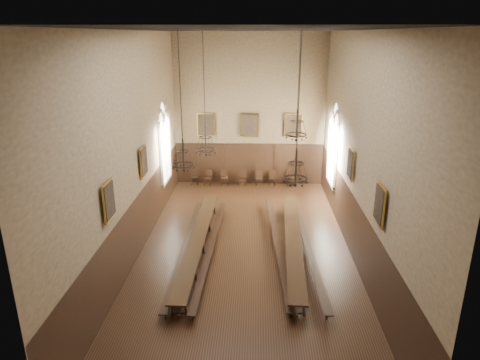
# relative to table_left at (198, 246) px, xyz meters

# --- Properties ---
(floor) EXTENTS (9.00, 18.00, 0.02)m
(floor) POSITION_rel_table_left_xyz_m (2.00, 0.18, -0.38)
(floor) COLOR black
(floor) RESTS_ON ground
(ceiling) EXTENTS (9.00, 18.00, 0.02)m
(ceiling) POSITION_rel_table_left_xyz_m (2.00, 0.18, 8.64)
(ceiling) COLOR black
(ceiling) RESTS_ON ground
(wall_back) EXTENTS (9.00, 0.02, 9.00)m
(wall_back) POSITION_rel_table_left_xyz_m (2.00, 9.19, 4.13)
(wall_back) COLOR #866F52
(wall_back) RESTS_ON ground
(wall_front) EXTENTS (9.00, 0.02, 9.00)m
(wall_front) POSITION_rel_table_left_xyz_m (2.00, -8.83, 4.13)
(wall_front) COLOR #866F52
(wall_front) RESTS_ON ground
(wall_left) EXTENTS (0.02, 18.00, 9.00)m
(wall_left) POSITION_rel_table_left_xyz_m (-2.51, 0.18, 4.13)
(wall_left) COLOR #866F52
(wall_left) RESTS_ON ground
(wall_right) EXTENTS (0.02, 18.00, 9.00)m
(wall_right) POSITION_rel_table_left_xyz_m (6.51, 0.18, 4.13)
(wall_right) COLOR #866F52
(wall_right) RESTS_ON ground
(wainscot_panelling) EXTENTS (9.00, 18.00, 2.50)m
(wainscot_panelling) POSITION_rel_table_left_xyz_m (2.00, 0.18, 0.88)
(wainscot_panelling) COLOR black
(wainscot_panelling) RESTS_ON floor
(table_left) EXTENTS (0.80, 9.50, 0.74)m
(table_left) POSITION_rel_table_left_xyz_m (0.00, 0.00, 0.00)
(table_left) COLOR black
(table_left) RESTS_ON floor
(table_right) EXTENTS (1.10, 9.55, 0.74)m
(table_right) POSITION_rel_table_left_xyz_m (4.02, 0.16, 0.00)
(table_right) COLOR black
(table_right) RESTS_ON floor
(bench_left_outer) EXTENTS (0.34, 9.49, 0.43)m
(bench_left_outer) POSITION_rel_table_left_xyz_m (-0.51, -0.05, -0.10)
(bench_left_outer) COLOR black
(bench_left_outer) RESTS_ON floor
(bench_left_inner) EXTENTS (0.55, 9.52, 0.43)m
(bench_left_inner) POSITION_rel_table_left_xyz_m (0.55, -0.08, -0.10)
(bench_left_inner) COLOR black
(bench_left_inner) RESTS_ON floor
(bench_right_inner) EXTENTS (0.76, 9.99, 0.45)m
(bench_right_inner) POSITION_rel_table_left_xyz_m (3.37, 0.38, -0.08)
(bench_right_inner) COLOR black
(bench_right_inner) RESTS_ON floor
(bench_right_outer) EXTENTS (0.63, 9.79, 0.44)m
(bench_right_outer) POSITION_rel_table_left_xyz_m (4.63, 0.23, -0.09)
(bench_right_outer) COLOR black
(bench_right_outer) RESTS_ON floor
(chair_0) EXTENTS (0.52, 0.52, 1.04)m
(chair_0) POSITION_rel_table_left_xyz_m (-1.38, 8.80, -0.06)
(chair_0) COLOR black
(chair_0) RESTS_ON floor
(chair_1) EXTENTS (0.53, 0.54, 0.94)m
(chair_1) POSITION_rel_table_left_xyz_m (-0.52, 8.70, -0.09)
(chair_1) COLOR black
(chair_1) RESTS_ON floor
(chair_2) EXTENTS (0.45, 0.45, 0.95)m
(chair_2) POSITION_rel_table_left_xyz_m (0.49, 8.74, -0.08)
(chair_2) COLOR black
(chair_2) RESTS_ON floor
(chair_3) EXTENTS (0.44, 0.44, 0.92)m
(chair_3) POSITION_rel_table_left_xyz_m (1.59, 8.67, -0.09)
(chair_3) COLOR black
(chair_3) RESTS_ON floor
(chair_4) EXTENTS (0.42, 0.42, 0.87)m
(chair_4) POSITION_rel_table_left_xyz_m (2.62, 8.76, -0.11)
(chair_4) COLOR black
(chair_4) RESTS_ON floor
(chair_5) EXTENTS (0.49, 0.49, 0.94)m
(chair_5) POSITION_rel_table_left_xyz_m (3.42, 8.75, -0.09)
(chair_5) COLOR black
(chair_5) RESTS_ON floor
(chair_6) EXTENTS (0.48, 0.48, 1.02)m
(chair_6) POSITION_rel_table_left_xyz_m (4.55, 8.78, -0.06)
(chair_6) COLOR black
(chair_6) RESTS_ON floor
(chandelier_back_left) EXTENTS (0.91, 0.91, 5.33)m
(chandelier_back_left) POSITION_rel_table_left_xyz_m (0.11, 2.72, 3.80)
(chandelier_back_left) COLOR black
(chandelier_back_left) RESTS_ON ceiling
(chandelier_back_right) EXTENTS (0.92, 0.92, 4.55)m
(chandelier_back_right) POSITION_rel_table_left_xyz_m (4.20, 2.58, 4.52)
(chandelier_back_right) COLOR black
(chandelier_back_right) RESTS_ON ceiling
(chandelier_front_left) EXTENTS (0.76, 0.76, 4.62)m
(chandelier_front_left) POSITION_rel_table_left_xyz_m (-0.12, -1.88, 4.49)
(chandelier_front_left) COLOR black
(chandelier_front_left) RESTS_ON ceiling
(chandelier_front_right) EXTENTS (0.85, 0.85, 4.97)m
(chandelier_front_right) POSITION_rel_table_left_xyz_m (3.77, -2.27, 4.14)
(chandelier_front_right) COLOR black
(chandelier_front_right) RESTS_ON ceiling
(portrait_back_0) EXTENTS (1.10, 0.12, 1.40)m
(portrait_back_0) POSITION_rel_table_left_xyz_m (-0.60, 9.06, 3.33)
(portrait_back_0) COLOR #B98F2C
(portrait_back_0) RESTS_ON wall_back
(portrait_back_1) EXTENTS (1.10, 0.12, 1.40)m
(portrait_back_1) POSITION_rel_table_left_xyz_m (2.00, 9.06, 3.33)
(portrait_back_1) COLOR #B98F2C
(portrait_back_1) RESTS_ON wall_back
(portrait_back_2) EXTENTS (1.10, 0.12, 1.40)m
(portrait_back_2) POSITION_rel_table_left_xyz_m (4.60, 9.06, 3.33)
(portrait_back_2) COLOR #B98F2C
(portrait_back_2) RESTS_ON wall_back
(portrait_left_0) EXTENTS (0.12, 1.00, 1.30)m
(portrait_left_0) POSITION_rel_table_left_xyz_m (-2.38, 1.18, 3.33)
(portrait_left_0) COLOR #B98F2C
(portrait_left_0) RESTS_ON wall_left
(portrait_left_1) EXTENTS (0.12, 1.00, 1.30)m
(portrait_left_1) POSITION_rel_table_left_xyz_m (-2.38, -3.32, 3.33)
(portrait_left_1) COLOR #B98F2C
(portrait_left_1) RESTS_ON wall_left
(portrait_right_0) EXTENTS (0.12, 1.00, 1.30)m
(portrait_right_0) POSITION_rel_table_left_xyz_m (6.38, 1.18, 3.33)
(portrait_right_0) COLOR #B98F2C
(portrait_right_0) RESTS_ON wall_right
(portrait_right_1) EXTENTS (0.12, 1.00, 1.30)m
(portrait_right_1) POSITION_rel_table_left_xyz_m (6.38, -3.32, 3.33)
(portrait_right_1) COLOR #B98F2C
(portrait_right_1) RESTS_ON wall_right
(window_right) EXTENTS (0.20, 2.20, 4.60)m
(window_right) POSITION_rel_table_left_xyz_m (6.43, 5.68, 3.03)
(window_right) COLOR white
(window_right) RESTS_ON wall_right
(window_left) EXTENTS (0.20, 2.20, 4.60)m
(window_left) POSITION_rel_table_left_xyz_m (-2.43, 5.68, 3.03)
(window_left) COLOR white
(window_left) RESTS_ON wall_left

